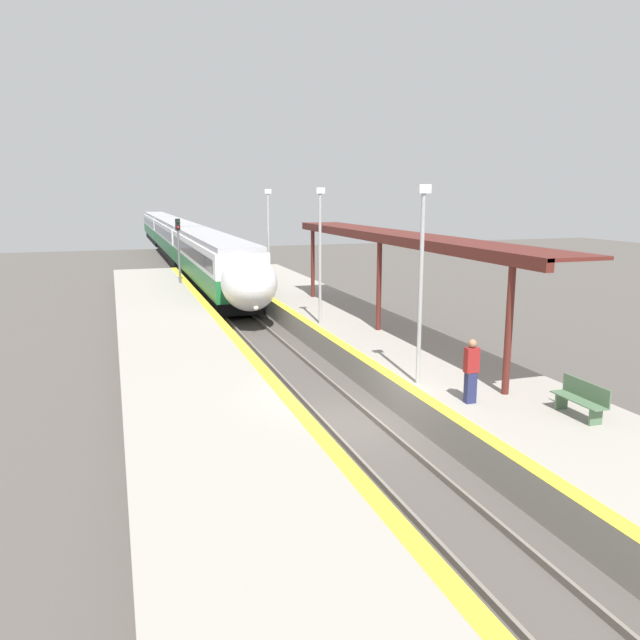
# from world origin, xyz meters

# --- Properties ---
(ground_plane) EXTENTS (120.00, 120.00, 0.00)m
(ground_plane) POSITION_xyz_m (0.00, 0.00, 0.00)
(ground_plane) COLOR #4C4742
(rail_left) EXTENTS (0.08, 90.00, 0.15)m
(rail_left) POSITION_xyz_m (-0.72, 0.00, 0.07)
(rail_left) COLOR slate
(rail_left) RESTS_ON ground_plane
(rail_right) EXTENTS (0.08, 90.00, 0.15)m
(rail_right) POSITION_xyz_m (0.72, 0.00, 0.07)
(rail_right) COLOR slate
(rail_right) RESTS_ON ground_plane
(train) EXTENTS (2.75, 68.93, 3.76)m
(train) POSITION_xyz_m (0.00, 45.92, 2.16)
(train) COLOR black
(train) RESTS_ON ground_plane
(platform_right) EXTENTS (4.61, 64.00, 0.93)m
(platform_right) POSITION_xyz_m (3.88, 0.00, 0.46)
(platform_right) COLOR gray
(platform_right) RESTS_ON ground_plane
(platform_left) EXTENTS (4.47, 64.00, 0.93)m
(platform_left) POSITION_xyz_m (-3.81, 0.00, 0.46)
(platform_left) COLOR gray
(platform_left) RESTS_ON ground_plane
(platform_bench) EXTENTS (0.44, 1.61, 0.89)m
(platform_bench) POSITION_xyz_m (4.73, -3.59, 1.39)
(platform_bench) COLOR #4C6B4C
(platform_bench) RESTS_ON platform_right
(person_waiting) EXTENTS (0.36, 0.23, 1.72)m
(person_waiting) POSITION_xyz_m (2.69, -1.82, 1.82)
(person_waiting) COLOR navy
(person_waiting) RESTS_ON platform_right
(railway_signal) EXTENTS (0.28, 0.28, 4.86)m
(railway_signal) POSITION_xyz_m (-2.16, 23.56, 2.94)
(railway_signal) COLOR #59595E
(railway_signal) RESTS_ON ground_plane
(lamppost_near) EXTENTS (0.36, 0.20, 5.67)m
(lamppost_near) POSITION_xyz_m (2.18, 0.17, 4.15)
(lamppost_near) COLOR #9E9EA3
(lamppost_near) RESTS_ON platform_right
(lamppost_mid) EXTENTS (0.36, 0.20, 5.67)m
(lamppost_mid) POSITION_xyz_m (2.18, 9.18, 4.15)
(lamppost_mid) COLOR #9E9EA3
(lamppost_mid) RESTS_ON platform_right
(lamppost_far) EXTENTS (0.36, 0.20, 5.67)m
(lamppost_far) POSITION_xyz_m (2.18, 18.19, 4.15)
(lamppost_far) COLOR #9E9EA3
(lamppost_far) RESTS_ON platform_right
(station_canopy) EXTENTS (2.02, 20.40, 3.89)m
(station_canopy) POSITION_xyz_m (4.60, 7.23, 4.57)
(station_canopy) COLOR #511E19
(station_canopy) RESTS_ON platform_right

